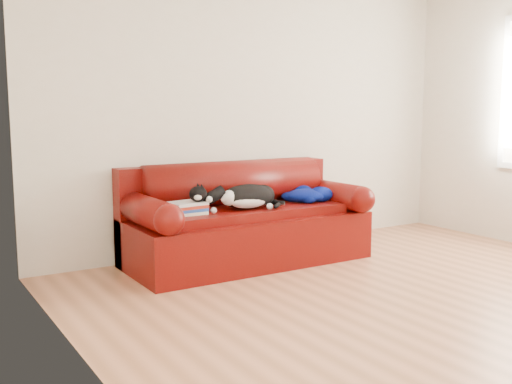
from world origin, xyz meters
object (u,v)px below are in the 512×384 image
at_px(sofa_base, 247,236).
at_px(blanket, 307,195).
at_px(book_stack, 186,208).
at_px(cat, 248,197).

distance_m(sofa_base, blanket, 0.69).
distance_m(sofa_base, book_stack, 0.70).
bearing_deg(cat, book_stack, 177.19).
xyz_separation_m(cat, blanket, (0.68, 0.07, -0.04)).
xyz_separation_m(book_stack, blanket, (1.23, 0.03, 0.01)).
relative_size(sofa_base, cat, 2.91).
height_order(book_stack, blanket, blanket).
bearing_deg(sofa_base, cat, -119.86).
xyz_separation_m(book_stack, cat, (0.55, -0.04, 0.05)).
bearing_deg(book_stack, sofa_base, 6.99).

